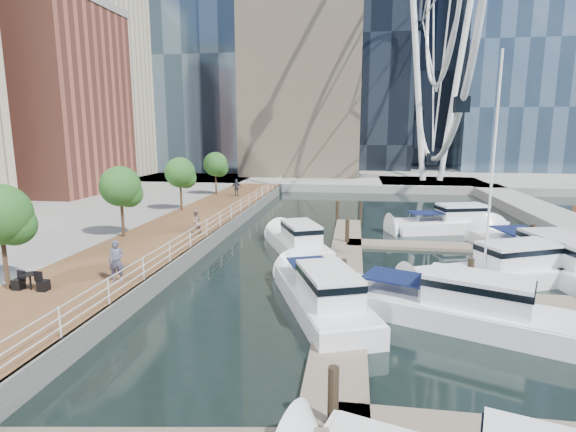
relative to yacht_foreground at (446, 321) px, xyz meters
The scene contains 13 objects.
ground 9.22m from the yacht_foreground, 142.39° to the right, with size 520.00×520.00×0.00m, color black.
boardwalk 18.81m from the yacht_foreground, 150.11° to the left, with size 6.00×60.00×1.00m, color brown.
seawall 16.28m from the yacht_foreground, 144.84° to the left, with size 0.25×60.00×1.00m, color #595954.
land_far 96.65m from the yacht_foreground, 94.33° to the left, with size 200.00×114.00×1.00m, color gray.
pier 46.86m from the yacht_foreground, 81.78° to the left, with size 14.00×12.00×1.00m, color gray.
railing 16.43m from the yacht_foreground, 145.04° to the left, with size 0.10×60.00×1.05m, color white, non-canonical shape.
floating_docks 4.43m from the yacht_foreground, 81.37° to the left, with size 16.00×34.00×2.60m.
street_trees 20.94m from the yacht_foreground, 155.89° to the left, with size 2.60×42.60×4.60m.
yacht_foreground is the anchor object (origin of this frame).
pedestrian_near 14.62m from the yacht_foreground, behind, with size 0.70×0.46×1.93m, color #494860.
pedestrian_mid 17.47m from the yacht_foreground, 145.42° to the left, with size 0.78×0.61×1.60m, color gray.
pedestrian_far 31.97m from the yacht_foreground, 120.48° to the left, with size 1.08×0.45×1.85m, color #2F343B.
moored_yachts 5.78m from the yacht_foreground, 67.17° to the left, with size 20.67×33.46×11.50m.
Camera 1 is at (3.39, -12.63, 7.74)m, focal length 28.00 mm.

